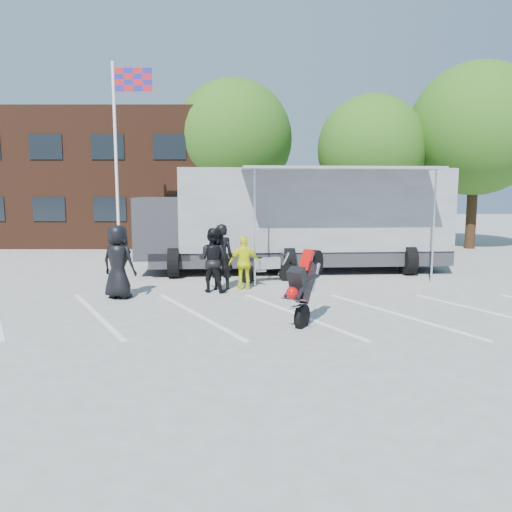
{
  "coord_description": "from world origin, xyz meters",
  "views": [
    {
      "loc": [
        -0.76,
        -10.59,
        2.95
      ],
      "look_at": [
        -0.79,
        1.78,
        1.3
      ],
      "focal_mm": 35.0,
      "sensor_mm": 36.0,
      "label": 1
    }
  ],
  "objects_px": {
    "transporter_truck": "(298,271)",
    "spectator_leather_c": "(213,260)",
    "tree_right": "(476,129)",
    "stunt_bike_rider": "(313,321)",
    "parked_motorcycle": "(267,282)",
    "spectator_leather_b": "(221,257)",
    "tree_mid": "(371,150)",
    "flagpole": "(122,137)",
    "spectator_hivis": "(244,263)",
    "tree_left": "(233,139)",
    "spectator_leather_a": "(118,262)"
  },
  "relations": [
    {
      "from": "tree_right",
      "to": "transporter_truck",
      "type": "distance_m",
      "value": 13.05
    },
    {
      "from": "spectator_leather_c",
      "to": "spectator_hivis",
      "type": "distance_m",
      "value": 0.98
    },
    {
      "from": "spectator_leather_a",
      "to": "spectator_leather_c",
      "type": "height_order",
      "value": "spectator_leather_a"
    },
    {
      "from": "tree_right",
      "to": "parked_motorcycle",
      "type": "xyz_separation_m",
      "value": [
        -10.42,
        -9.27,
        -5.88
      ]
    },
    {
      "from": "tree_right",
      "to": "spectator_leather_b",
      "type": "distance_m",
      "value": 16.55
    },
    {
      "from": "transporter_truck",
      "to": "spectator_leather_b",
      "type": "distance_m",
      "value": 4.38
    },
    {
      "from": "tree_mid",
      "to": "stunt_bike_rider",
      "type": "distance_m",
      "value": 16.1
    },
    {
      "from": "transporter_truck",
      "to": "spectator_leather_c",
      "type": "relative_size",
      "value": 6.21
    },
    {
      "from": "transporter_truck",
      "to": "spectator_leather_c",
      "type": "xyz_separation_m",
      "value": [
        -2.8,
        -3.75,
        0.93
      ]
    },
    {
      "from": "transporter_truck",
      "to": "stunt_bike_rider",
      "type": "bearing_deg",
      "value": -96.52
    },
    {
      "from": "spectator_hivis",
      "to": "spectator_leather_c",
      "type": "bearing_deg",
      "value": 10.32
    },
    {
      "from": "tree_left",
      "to": "spectator_leather_a",
      "type": "relative_size",
      "value": 4.3
    },
    {
      "from": "stunt_bike_rider",
      "to": "spectator_leather_a",
      "type": "height_order",
      "value": "spectator_leather_a"
    },
    {
      "from": "tree_right",
      "to": "spectator_hivis",
      "type": "bearing_deg",
      "value": -136.66
    },
    {
      "from": "tree_mid",
      "to": "spectator_leather_c",
      "type": "bearing_deg",
      "value": -121.85
    },
    {
      "from": "flagpole",
      "to": "tree_left",
      "type": "xyz_separation_m",
      "value": [
        4.24,
        6.0,
        0.51
      ]
    },
    {
      "from": "tree_right",
      "to": "stunt_bike_rider",
      "type": "bearing_deg",
      "value": -123.9
    },
    {
      "from": "spectator_leather_a",
      "to": "spectator_leather_c",
      "type": "bearing_deg",
      "value": -139.93
    },
    {
      "from": "transporter_truck",
      "to": "parked_motorcycle",
      "type": "relative_size",
      "value": 5.96
    },
    {
      "from": "parked_motorcycle",
      "to": "spectator_leather_c",
      "type": "relative_size",
      "value": 1.04
    },
    {
      "from": "transporter_truck",
      "to": "stunt_bike_rider",
      "type": "height_order",
      "value": "transporter_truck"
    },
    {
      "from": "tree_mid",
      "to": "tree_right",
      "type": "bearing_deg",
      "value": -5.71
    },
    {
      "from": "tree_left",
      "to": "stunt_bike_rider",
      "type": "height_order",
      "value": "tree_left"
    },
    {
      "from": "tree_mid",
      "to": "spectator_leather_b",
      "type": "bearing_deg",
      "value": -121.84
    },
    {
      "from": "spectator_leather_b",
      "to": "spectator_hivis",
      "type": "distance_m",
      "value": 0.72
    },
    {
      "from": "transporter_truck",
      "to": "tree_right",
      "type": "bearing_deg",
      "value": 33.1
    },
    {
      "from": "tree_right",
      "to": "stunt_bike_rider",
      "type": "distance_m",
      "value": 18.03
    },
    {
      "from": "flagpole",
      "to": "transporter_truck",
      "type": "height_order",
      "value": "flagpole"
    },
    {
      "from": "flagpole",
      "to": "tree_right",
      "type": "bearing_deg",
      "value": 15.48
    },
    {
      "from": "flagpole",
      "to": "tree_mid",
      "type": "distance_m",
      "value": 12.31
    },
    {
      "from": "tree_right",
      "to": "transporter_truck",
      "type": "bearing_deg",
      "value": -142.51
    },
    {
      "from": "spectator_hivis",
      "to": "tree_left",
      "type": "bearing_deg",
      "value": -95.64
    },
    {
      "from": "tree_mid",
      "to": "spectator_leather_b",
      "type": "distance_m",
      "value": 13.54
    },
    {
      "from": "tree_mid",
      "to": "parked_motorcycle",
      "type": "bearing_deg",
      "value": -119.04
    },
    {
      "from": "tree_left",
      "to": "spectator_hivis",
      "type": "bearing_deg",
      "value": -85.89
    },
    {
      "from": "stunt_bike_rider",
      "to": "spectator_hivis",
      "type": "height_order",
      "value": "spectator_hivis"
    },
    {
      "from": "tree_left",
      "to": "spectator_leather_b",
      "type": "bearing_deg",
      "value": -89.18
    },
    {
      "from": "transporter_truck",
      "to": "parked_motorcycle",
      "type": "bearing_deg",
      "value": -122.84
    },
    {
      "from": "spectator_hivis",
      "to": "tree_right",
      "type": "bearing_deg",
      "value": -146.41
    },
    {
      "from": "parked_motorcycle",
      "to": "spectator_leather_b",
      "type": "height_order",
      "value": "spectator_leather_b"
    },
    {
      "from": "flagpole",
      "to": "tree_left",
      "type": "distance_m",
      "value": 7.37
    },
    {
      "from": "flagpole",
      "to": "spectator_hivis",
      "type": "relative_size",
      "value": 5.04
    },
    {
      "from": "flagpole",
      "to": "spectator_leather_a",
      "type": "bearing_deg",
      "value": -76.63
    },
    {
      "from": "stunt_bike_rider",
      "to": "spectator_leather_b",
      "type": "distance_m",
      "value": 4.44
    },
    {
      "from": "tree_right",
      "to": "parked_motorcycle",
      "type": "relative_size",
      "value": 4.71
    },
    {
      "from": "stunt_bike_rider",
      "to": "flagpole",
      "type": "bearing_deg",
      "value": 154.91
    },
    {
      "from": "spectator_leather_b",
      "to": "tree_mid",
      "type": "bearing_deg",
      "value": -132.54
    },
    {
      "from": "tree_left",
      "to": "tree_mid",
      "type": "bearing_deg",
      "value": -8.13
    },
    {
      "from": "spectator_leather_b",
      "to": "spectator_hivis",
      "type": "bearing_deg",
      "value": 168.03
    },
    {
      "from": "transporter_truck",
      "to": "spectator_leather_a",
      "type": "xyz_separation_m",
      "value": [
        -5.29,
        -4.62,
        1.0
      ]
    }
  ]
}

